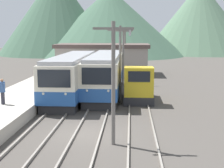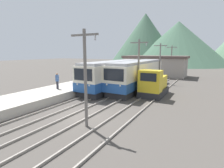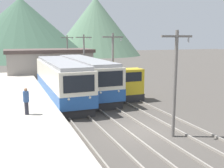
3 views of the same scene
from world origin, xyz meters
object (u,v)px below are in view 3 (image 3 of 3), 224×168
at_px(commuter_train_center, 85,78).
at_px(catenary_mast_near, 175,80).
at_px(shunting_locomotive, 123,86).
at_px(catenary_mast_far, 84,57).
at_px(catenary_mast_distant, 68,53).
at_px(catenary_mast_mid, 113,64).
at_px(commuter_train_left, 61,81).
at_px(person_on_platform, 26,100).

bearing_deg(commuter_train_center, catenary_mast_near, -83.63).
distance_m(shunting_locomotive, catenary_mast_far, 9.00).
bearing_deg(catenary_mast_distant, catenary_mast_mid, -90.00).
relative_size(commuter_train_left, person_on_platform, 7.82).
relative_size(commuter_train_left, commuter_train_center, 0.99).
bearing_deg(person_on_platform, catenary_mast_near, -33.09).
xyz_separation_m(catenary_mast_mid, person_on_platform, (-7.90, -4.40, -1.64)).
bearing_deg(shunting_locomotive, catenary_mast_mid, -147.32).
relative_size(shunting_locomotive, catenary_mast_near, 0.78).
xyz_separation_m(shunting_locomotive, catenary_mast_far, (-1.49, 8.59, 2.21)).
xyz_separation_m(commuter_train_left, shunting_locomotive, (5.80, -1.59, -0.52)).
relative_size(commuter_train_left, shunting_locomotive, 2.88).
height_order(commuter_train_left, commuter_train_center, commuter_train_center).
relative_size(commuter_train_center, catenary_mast_far, 2.27).
relative_size(shunting_locomotive, catenary_mast_mid, 0.78).
xyz_separation_m(shunting_locomotive, person_on_platform, (-9.39, -5.36, 0.57)).
bearing_deg(commuter_train_left, catenary_mast_distant, 75.41).
bearing_deg(commuter_train_center, shunting_locomotive, -45.02).
distance_m(shunting_locomotive, catenary_mast_distant, 18.33).
height_order(commuter_train_center, catenary_mast_near, catenary_mast_near).
height_order(catenary_mast_far, catenary_mast_distant, same).
height_order(commuter_train_center, person_on_platform, commuter_train_center).
bearing_deg(commuter_train_left, catenary_mast_near, -70.39).
xyz_separation_m(commuter_train_center, catenary_mast_distant, (1.51, 15.13, 1.69)).
bearing_deg(shunting_locomotive, catenary_mast_far, 99.85).
xyz_separation_m(commuter_train_left, catenary_mast_near, (4.31, -12.09, 1.70)).
distance_m(commuter_train_center, shunting_locomotive, 4.28).
xyz_separation_m(catenary_mast_mid, catenary_mast_distant, (0.00, 19.09, 0.00)).
distance_m(commuter_train_center, catenary_mast_far, 6.03).
height_order(catenary_mast_near, person_on_platform, catenary_mast_near).
bearing_deg(commuter_train_center, catenary_mast_far, 74.89).
relative_size(commuter_train_center, catenary_mast_near, 2.27).
relative_size(catenary_mast_near, catenary_mast_far, 1.00).
relative_size(shunting_locomotive, catenary_mast_far, 0.78).
bearing_deg(commuter_train_left, catenary_mast_mid, -30.57).
bearing_deg(commuter_train_center, person_on_platform, -127.38).
bearing_deg(catenary_mast_near, catenary_mast_far, 90.00).
bearing_deg(catenary_mast_far, catenary_mast_mid, -90.00).
bearing_deg(catenary_mast_far, catenary_mast_distant, 90.00).
height_order(catenary_mast_near, catenary_mast_far, same).
distance_m(catenary_mast_near, person_on_platform, 9.57).
height_order(commuter_train_center, catenary_mast_distant, catenary_mast_distant).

